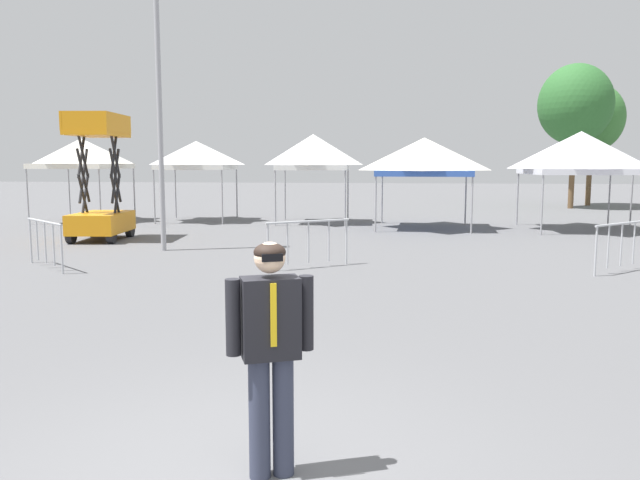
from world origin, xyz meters
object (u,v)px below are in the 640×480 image
canopy_tent_left_of_center (197,156)px  tree_behind_tents_left (575,105)px  scissor_lift (100,202)px  crowd_barrier_mid_lot (45,235)px  canopy_tent_behind_left (313,152)px  crowd_barrier_by_lift (309,235)px  crowd_barrier_near_person (622,237)px  canopy_tent_far_left (581,153)px  tree_behind_tents_right (592,118)px  canopy_tent_far_right (82,154)px  canopy_tent_right_of_center (424,157)px  person_foreground (271,342)px  light_pole_near_lift (159,91)px

canopy_tent_left_of_center → tree_behind_tents_left: bearing=28.5°
scissor_lift → crowd_barrier_mid_lot: scissor_lift is taller
canopy_tent_behind_left → crowd_barrier_by_lift: 10.88m
crowd_barrier_near_person → canopy_tent_far_left: bearing=80.3°
canopy_tent_left_of_center → tree_behind_tents_right: bearing=32.4°
canopy_tent_far_right → canopy_tent_behind_left: 9.29m
canopy_tent_behind_left → crowd_barrier_near_person: size_ratio=2.20×
tree_behind_tents_right → crowd_barrier_mid_lot: size_ratio=4.13×
tree_behind_tents_right → canopy_tent_behind_left: bearing=-139.2°
canopy_tent_right_of_center → tree_behind_tents_right: tree_behind_tents_right is taller
canopy_tent_far_left → person_foreground: canopy_tent_far_left is taller
canopy_tent_behind_left → crowd_barrier_by_lift: canopy_tent_behind_left is taller
tree_behind_tents_left → scissor_lift: bearing=-138.8°
light_pole_near_lift → crowd_barrier_near_person: (11.10, -1.93, -3.46)m
canopy_tent_left_of_center → light_pole_near_lift: size_ratio=0.44×
canopy_tent_far_left → tree_behind_tents_right: size_ratio=0.55×
canopy_tent_right_of_center → tree_behind_tents_left: bearing=53.8°
scissor_lift → crowd_barrier_mid_lot: size_ratio=2.35×
canopy_tent_far_left → crowd_barrier_by_lift: (-8.30, -9.09, -1.95)m
scissor_lift → crowd_barrier_near_person: 14.39m
canopy_tent_far_right → crowd_barrier_by_lift: 14.69m
canopy_tent_behind_left → person_foreground: bearing=-83.3°
canopy_tent_far_right → canopy_tent_behind_left: bearing=3.8°
canopy_tent_behind_left → crowd_barrier_by_lift: size_ratio=2.01×
canopy_tent_left_of_center → canopy_tent_right_of_center: bearing=-10.8°
canopy_tent_left_of_center → crowd_barrier_near_person: (12.91, -10.40, -1.90)m
person_foreground → tree_behind_tents_left: tree_behind_tents_left is taller
crowd_barrier_near_person → canopy_tent_far_right: bearing=151.0°
person_foreground → crowd_barrier_mid_lot: (-6.89, 8.56, -0.28)m
canopy_tent_far_right → person_foreground: 22.62m
tree_behind_tents_left → crowd_barrier_mid_lot: size_ratio=4.54×
light_pole_near_lift → tree_behind_tents_right: 26.41m
canopy_tent_far_left → crowd_barrier_near_person: 9.07m
crowd_barrier_near_person → tree_behind_tents_right: bearing=75.5°
scissor_lift → crowd_barrier_by_lift: 8.23m
light_pole_near_lift → tree_behind_tents_left: size_ratio=0.99×
tree_behind_tents_left → crowd_barrier_near_person: bearing=-101.9°
canopy_tent_left_of_center → canopy_tent_far_left: 14.49m
canopy_tent_left_of_center → light_pole_near_lift: bearing=-78.0°
scissor_lift → tree_behind_tents_left: 24.30m
canopy_tent_far_left → crowd_barrier_near_person: bearing=-99.7°
canopy_tent_far_left → light_pole_near_lift: (-12.59, -6.80, 1.51)m
tree_behind_tents_right → tree_behind_tents_left: (-1.60, -2.55, 0.51)m
tree_behind_tents_left → crowd_barrier_near_person: (-4.16, -19.69, -4.57)m
canopy_tent_far_right → crowd_barrier_by_lift: bearing=-43.4°
tree_behind_tents_right → canopy_tent_right_of_center: bearing=-125.5°
canopy_tent_far_left → light_pole_near_lift: size_ratio=0.51×
crowd_barrier_near_person → tree_behind_tents_left: bearing=78.1°
scissor_lift → person_foreground: 15.82m
crowd_barrier_by_lift → canopy_tent_right_of_center: bearing=72.1°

